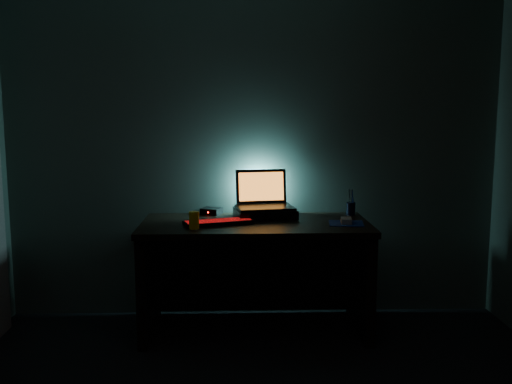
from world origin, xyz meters
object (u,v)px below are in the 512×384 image
laptop (263,199)px  keyboard (218,222)px  juice_glass (194,220)px  mouse (346,221)px  router (211,211)px  pen_cup (351,209)px

laptop → keyboard: (-0.30, -0.28, -0.11)m
laptop → juice_glass: (-0.45, -0.42, -0.07)m
keyboard → mouse: size_ratio=4.18×
mouse → router: (-0.89, 0.37, 0.00)m
laptop → mouse: laptop is taller
keyboard → pen_cup: bearing=-0.3°
keyboard → mouse: bearing=-18.8°
pen_cup → juice_glass: (-1.07, -0.43, 0.01)m
router → juice_glass: bearing=-75.0°
router → keyboard: bearing=-55.7°
juice_glass → router: bearing=80.2°
laptop → mouse: (0.53, -0.29, -0.10)m
pen_cup → router: (-0.98, 0.06, -0.02)m
laptop → keyboard: laptop is taller
mouse → pen_cup: pen_cup is taller
mouse → router: router is taller
pen_cup → mouse: bearing=-106.4°
juice_glass → router: juice_glass is taller
laptop → pen_cup: bearing=-7.9°
mouse → pen_cup: bearing=81.1°
juice_glass → mouse: bearing=7.4°
router → pen_cup: bearing=21.2°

